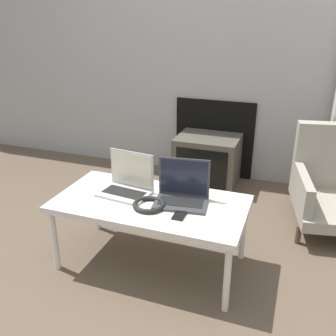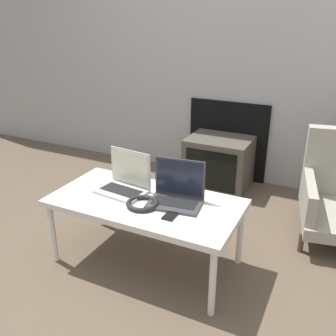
{
  "view_description": "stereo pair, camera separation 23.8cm",
  "coord_description": "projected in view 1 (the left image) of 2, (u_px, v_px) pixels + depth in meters",
  "views": [
    {
      "loc": [
        0.76,
        -1.58,
        1.43
      ],
      "look_at": [
        0.0,
        0.49,
        0.52
      ],
      "focal_mm": 40.0,
      "sensor_mm": 36.0,
      "label": 1
    },
    {
      "loc": [
        0.97,
        -1.49,
        1.43
      ],
      "look_at": [
        0.0,
        0.49,
        0.52
      ],
      "focal_mm": 40.0,
      "sensor_mm": 36.0,
      "label": 2
    }
  ],
  "objects": [
    {
      "name": "armchair",
      "position": [
        334.0,
        183.0,
        2.66
      ],
      "size": [
        0.65,
        0.73,
        0.7
      ],
      "rotation": [
        0.0,
        0.0,
        0.18
      ],
      "color": "gray",
      "rests_on": "ground_plane"
    },
    {
      "name": "headphones",
      "position": [
        149.0,
        205.0,
        2.09
      ],
      "size": [
        0.19,
        0.19,
        0.03
      ],
      "color": "black",
      "rests_on": "table"
    },
    {
      "name": "ground_plane",
      "position": [
        139.0,
        281.0,
        2.16
      ],
      "size": [
        14.0,
        14.0,
        0.0
      ],
      "primitive_type": "plane",
      "color": "brown"
    },
    {
      "name": "laptop_right",
      "position": [
        182.0,
        192.0,
        2.14
      ],
      "size": [
        0.32,
        0.24,
        0.24
      ],
      "rotation": [
        0.0,
        0.0,
        0.14
      ],
      "color": "#38383D",
      "rests_on": "table"
    },
    {
      "name": "laptop_left",
      "position": [
        127.0,
        183.0,
        2.25
      ],
      "size": [
        0.32,
        0.23,
        0.24
      ],
      "rotation": [
        0.0,
        0.0,
        -0.11
      ],
      "color": "#B2B2B7",
      "rests_on": "table"
    },
    {
      "name": "table",
      "position": [
        150.0,
        207.0,
        2.17
      ],
      "size": [
        1.11,
        0.56,
        0.43
      ],
      "color": "silver",
      "rests_on": "ground_plane"
    },
    {
      "name": "wall_back",
      "position": [
        218.0,
        32.0,
        3.15
      ],
      "size": [
        7.0,
        0.08,
        2.6
      ],
      "color": "#999999",
      "rests_on": "ground_plane"
    },
    {
      "name": "tv",
      "position": [
        207.0,
        160.0,
        3.33
      ],
      "size": [
        0.54,
        0.43,
        0.44
      ],
      "color": "#4C473D",
      "rests_on": "ground_plane"
    },
    {
      "name": "phone",
      "position": [
        180.0,
        214.0,
        2.01
      ],
      "size": [
        0.06,
        0.12,
        0.01
      ],
      "color": "black",
      "rests_on": "table"
    }
  ]
}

